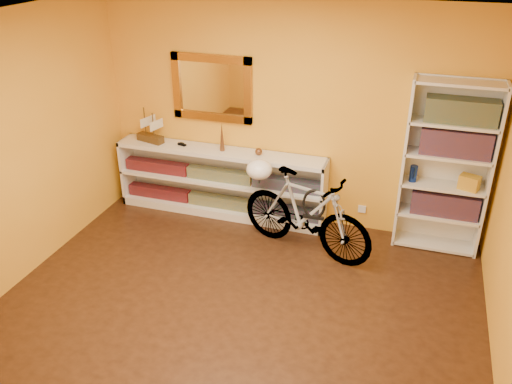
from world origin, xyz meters
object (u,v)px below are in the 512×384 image
(bookcase, at_px, (446,169))
(bicycle, at_px, (306,213))
(helmet, at_px, (259,170))
(console_unit, at_px, (221,182))

(bookcase, xyz_separation_m, bicycle, (-1.36, -0.56, -0.48))
(bicycle, relative_size, helmet, 5.52)
(console_unit, relative_size, helmet, 8.96)
(bicycle, bearing_deg, helmet, 90.00)
(bookcase, bearing_deg, helmet, -169.15)
(bicycle, bearing_deg, bookcase, -50.55)
(console_unit, bearing_deg, bicycle, -24.00)
(bookcase, height_order, helmet, bookcase)
(helmet, bearing_deg, console_unit, 150.12)
(console_unit, distance_m, bicycle, 1.30)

